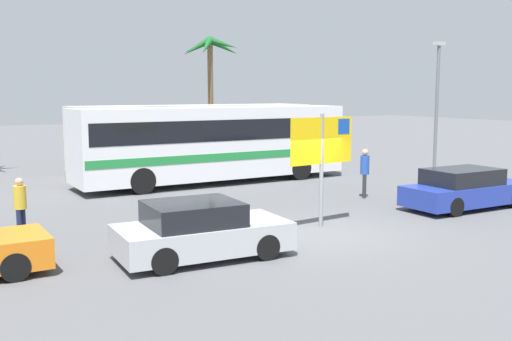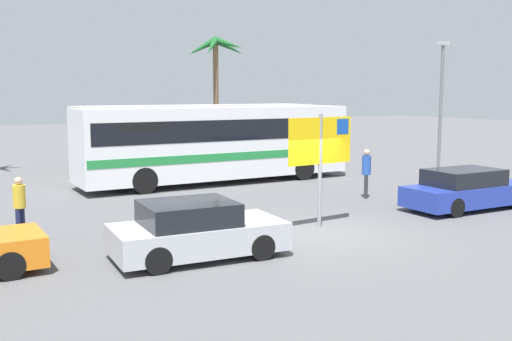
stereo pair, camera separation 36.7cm
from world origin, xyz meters
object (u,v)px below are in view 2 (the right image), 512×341
object	(u,v)px
bus_rear_coach	(198,134)
ferry_sign	(322,145)
bus_front_coach	(217,140)
pedestrian_crossing_lot	(366,169)
car_blue	(468,190)
pedestrian_by_bus	(19,202)
car_silver	(196,231)

from	to	relation	value
bus_rear_coach	ferry_sign	xyz separation A→B (m)	(-1.89, -12.60, 0.54)
bus_front_coach	pedestrian_crossing_lot	world-z (taller)	bus_front_coach
car_blue	pedestrian_by_bus	xyz separation A→B (m)	(-13.24, 3.27, 0.29)
bus_front_coach	pedestrian_crossing_lot	distance (m)	6.76
bus_front_coach	car_blue	distance (m)	10.34
pedestrian_crossing_lot	pedestrian_by_bus	bearing A→B (deg)	38.10
bus_rear_coach	car_blue	world-z (taller)	bus_rear_coach
ferry_sign	car_blue	xyz separation A→B (m)	(5.67, -0.28, -1.69)
bus_rear_coach	pedestrian_by_bus	xyz separation A→B (m)	(-9.45, -9.61, -0.85)
bus_front_coach	car_silver	xyz separation A→B (m)	(-5.46, -10.07, -1.15)
bus_rear_coach	ferry_sign	size ratio (longest dim) A/B	3.62
ferry_sign	pedestrian_by_bus	xyz separation A→B (m)	(-7.56, 2.99, -1.40)
bus_front_coach	car_silver	world-z (taller)	bus_front_coach
ferry_sign	car_blue	size ratio (longest dim) A/B	0.70
bus_rear_coach	ferry_sign	distance (m)	12.75
car_blue	car_silver	distance (m)	10.08
pedestrian_crossing_lot	ferry_sign	bearing A→B (deg)	73.78
bus_rear_coach	pedestrian_crossing_lot	world-z (taller)	bus_rear_coach
car_silver	pedestrian_by_bus	distance (m)	5.24
car_silver	pedestrian_crossing_lot	distance (m)	9.42
ferry_sign	pedestrian_crossing_lot	bearing A→B (deg)	30.88
bus_front_coach	pedestrian_by_bus	bearing A→B (deg)	-145.60
bus_rear_coach	car_silver	xyz separation A→B (m)	(-6.26, -13.75, -1.15)
car_blue	pedestrian_by_bus	world-z (taller)	pedestrian_by_bus
car_silver	pedestrian_by_bus	bearing A→B (deg)	131.42
bus_front_coach	car_silver	distance (m)	11.51
ferry_sign	car_silver	xyz separation A→B (m)	(-4.37, -1.15, -1.69)
ferry_sign	bus_rear_coach	bearing A→B (deg)	77.03
car_blue	ferry_sign	bearing A→B (deg)	178.31
car_blue	pedestrian_crossing_lot	size ratio (longest dim) A/B	2.60
bus_front_coach	ferry_sign	bearing A→B (deg)	-96.97
car_silver	pedestrian_crossing_lot	bearing A→B (deg)	29.38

